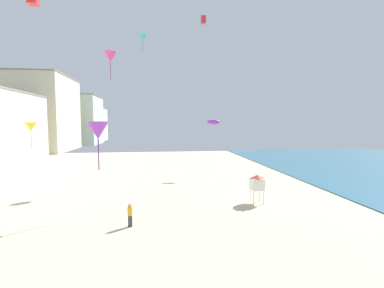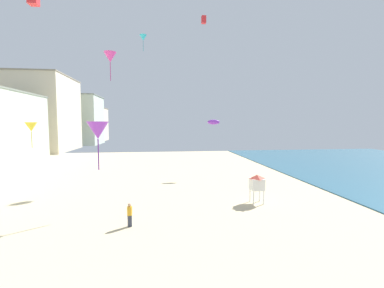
% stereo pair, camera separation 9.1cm
% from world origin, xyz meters
% --- Properties ---
extents(boardwalk_hotel_far, '(12.89, 18.51, 18.94)m').
position_xyz_m(boardwalk_hotel_far, '(-25.60, 66.38, 9.48)').
color(boardwalk_hotel_far, beige).
rests_on(boardwalk_hotel_far, ground).
extents(boardwalk_hotel_distant, '(18.36, 15.07, 16.19)m').
position_xyz_m(boardwalk_hotel_distant, '(-25.60, 86.55, 8.10)').
color(boardwalk_hotel_distant, '#B7C6B2').
rests_on(boardwalk_hotel_distant, ground).
extents(boardwalk_hotel_furthest, '(14.92, 13.93, 13.24)m').
position_xyz_m(boardwalk_hotel_furthest, '(-25.60, 103.56, 6.63)').
color(boardwalk_hotel_furthest, beige).
rests_on(boardwalk_hotel_furthest, ground).
extents(kite_flyer, '(0.34, 0.34, 1.64)m').
position_xyz_m(kite_flyer, '(1.41, 13.32, 0.92)').
color(kite_flyer, '#383D4C').
rests_on(kite_flyer, ground).
extents(lifeguard_stand, '(1.10, 1.10, 2.55)m').
position_xyz_m(lifeguard_stand, '(11.98, 17.33, 1.84)').
color(lifeguard_stand, white).
rests_on(lifeguard_stand, ground).
extents(kite_cyan_delta, '(1.13, 1.13, 2.56)m').
position_xyz_m(kite_cyan_delta, '(0.99, 39.30, 20.79)').
color(kite_cyan_delta, '#2DB7CC').
extents(kite_yellow_delta, '(1.14, 1.14, 2.59)m').
position_xyz_m(kite_yellow_delta, '(-9.22, 23.32, 6.69)').
color(kite_yellow_delta, yellow).
extents(kite_magenta_delta, '(0.90, 0.90, 2.05)m').
position_xyz_m(kite_magenta_delta, '(-0.03, 15.58, 11.86)').
color(kite_magenta_delta, '#DB3D9E').
extents(kite_purple_parafoil, '(1.69, 0.47, 0.66)m').
position_xyz_m(kite_purple_parafoil, '(10.74, 30.20, 7.22)').
color(kite_purple_parafoil, purple).
extents(kite_red_box, '(0.63, 0.63, 0.99)m').
position_xyz_m(kite_red_box, '(9.77, 32.79, 21.54)').
color(kite_red_box, red).
extents(kite_purple_delta, '(1.65, 1.65, 3.76)m').
position_xyz_m(kite_purple_delta, '(-1.22, 16.35, 6.51)').
color(kite_purple_delta, purple).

